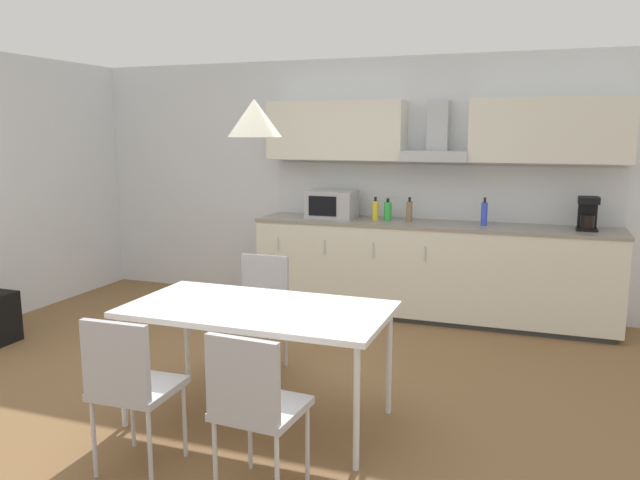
% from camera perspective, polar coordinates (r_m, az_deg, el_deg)
% --- Properties ---
extents(ground_plane, '(8.71, 7.82, 0.02)m').
position_cam_1_polar(ground_plane, '(4.52, -7.82, -13.89)').
color(ground_plane, brown).
extents(wall_back, '(6.97, 0.10, 2.54)m').
position_cam_1_polar(wall_back, '(6.62, 2.65, 5.25)').
color(wall_back, silver).
rests_on(wall_back, ground_plane).
extents(kitchen_counter, '(3.46, 0.64, 0.94)m').
position_cam_1_polar(kitchen_counter, '(6.18, 10.04, -2.72)').
color(kitchen_counter, '#333333').
rests_on(kitchen_counter, ground_plane).
extents(backsplash_tile, '(3.44, 0.02, 0.54)m').
position_cam_1_polar(backsplash_tile, '(6.35, 10.69, 4.33)').
color(backsplash_tile, silver).
rests_on(backsplash_tile, kitchen_counter).
extents(upper_wall_cabinets, '(3.44, 0.40, 0.58)m').
position_cam_1_polar(upper_wall_cabinets, '(6.17, 10.63, 9.73)').
color(upper_wall_cabinets, silver).
extents(microwave, '(0.48, 0.35, 0.28)m').
position_cam_1_polar(microwave, '(6.33, 1.08, 3.28)').
color(microwave, '#ADADB2').
rests_on(microwave, kitchen_counter).
extents(coffee_maker, '(0.18, 0.19, 0.30)m').
position_cam_1_polar(coffee_maker, '(6.03, 23.27, 2.25)').
color(coffee_maker, black).
rests_on(coffee_maker, kitchen_counter).
extents(bottle_yellow, '(0.06, 0.06, 0.23)m').
position_cam_1_polar(bottle_yellow, '(6.21, 5.08, 2.73)').
color(bottle_yellow, yellow).
rests_on(bottle_yellow, kitchen_counter).
extents(bottle_green, '(0.08, 0.08, 0.22)m').
position_cam_1_polar(bottle_green, '(6.22, 6.21, 2.67)').
color(bottle_green, green).
rests_on(bottle_green, kitchen_counter).
extents(bottle_brown, '(0.06, 0.06, 0.24)m').
position_cam_1_polar(bottle_brown, '(6.16, 8.16, 2.63)').
color(bottle_brown, brown).
rests_on(bottle_brown, kitchen_counter).
extents(bottle_blue, '(0.06, 0.06, 0.26)m').
position_cam_1_polar(bottle_blue, '(6.02, 14.79, 2.35)').
color(bottle_blue, blue).
rests_on(bottle_blue, kitchen_counter).
extents(dining_table, '(1.61, 0.85, 0.74)m').
position_cam_1_polar(dining_table, '(3.89, -5.71, -6.69)').
color(dining_table, white).
rests_on(dining_table, ground_plane).
extents(chair_near_left, '(0.41, 0.41, 0.87)m').
position_cam_1_polar(chair_near_left, '(3.47, -17.10, -12.07)').
color(chair_near_left, '#B2B2B7').
rests_on(chair_near_left, ground_plane).
extents(chair_near_right, '(0.42, 0.42, 0.87)m').
position_cam_1_polar(chair_near_right, '(3.12, -6.11, -14.26)').
color(chair_near_right, '#B2B2B7').
rests_on(chair_near_right, ground_plane).
extents(chair_far_left, '(0.41, 0.41, 0.87)m').
position_cam_1_polar(chair_far_left, '(4.79, -5.47, -5.58)').
color(chair_far_left, '#B2B2B7').
rests_on(chair_far_left, ground_plane).
extents(pendant_lamp, '(0.32, 0.32, 0.22)m').
position_cam_1_polar(pendant_lamp, '(3.73, -6.02, 11.03)').
color(pendant_lamp, silver).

